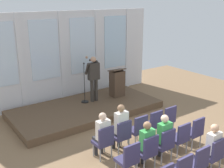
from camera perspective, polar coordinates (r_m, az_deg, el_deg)
The scene contains 22 objects.
rear_partition at distance 11.35m, azimuth -9.48°, elevation 5.63°, with size 8.24×0.14×3.62m.
stage_platform at distance 10.48m, azimuth -5.30°, elevation -5.10°, with size 5.39×2.63×0.26m, color brown.
speaker at distance 10.58m, azimuth -3.80°, elevation 1.75°, with size 0.51×0.69×1.75m.
mic_stand at distance 10.68m, azimuth -5.60°, elevation -2.00°, with size 0.28×0.28×1.56m.
lectern at distance 11.23m, azimuth 1.05°, elevation 0.24°, with size 0.60×0.48×1.16m.
chair_r0_c0 at distance 7.48m, azimuth -1.67°, elevation -11.42°, with size 0.46×0.44×0.94m.
audience_r0_c0 at distance 7.45m, azimuth -2.04°, elevation -9.89°, with size 0.36×0.39×1.30m.
chair_r0_c1 at distance 7.79m, azimuth 2.03°, elevation -10.18°, with size 0.46×0.44×0.94m.
audience_r0_c1 at distance 7.74m, azimuth 1.69°, elevation -8.45°, with size 0.36×0.39×1.39m.
chair_r0_c2 at distance 8.12m, azimuth 5.40°, elevation -9.00°, with size 0.46×0.44×0.94m.
chair_r0_c3 at distance 8.49m, azimuth 8.47°, elevation -7.89°, with size 0.46×0.44×0.94m.
chair_r0_c4 at distance 8.88m, azimuth 11.27°, elevation -6.86°, with size 0.46×0.44×0.94m.
chair_r1_c0 at distance 6.76m, azimuth 3.42°, elevation -14.87°, with size 0.46×0.44×0.94m.
chair_r1_c1 at distance 7.10m, azimuth 7.27°, elevation -13.28°, with size 0.46×0.44×0.94m.
audience_r1_c1 at distance 7.06m, azimuth 6.86°, elevation -11.74°, with size 0.36×0.39×1.29m.
chair_r1_c2 at distance 7.47m, azimuth 10.71°, elevation -11.78°, with size 0.46×0.44×0.94m.
audience_r1_c2 at distance 7.43m, azimuth 10.33°, elevation -10.26°, with size 0.36×0.39×1.31m.
chair_r1_c3 at distance 7.87m, azimuth 13.78°, elevation -10.40°, with size 0.46×0.44×0.94m.
chair_r1_c4 at distance 8.29m, azimuth 16.52°, elevation -9.13°, with size 0.46×0.44×0.94m.
chair_r2_c2 at distance 6.91m, azimuth 17.09°, elevation -14.93°, with size 0.46×0.44×0.94m.
chair_r2_c3 at distance 7.34m, azimuth 20.03°, elevation -13.20°, with size 0.46×0.44×0.94m.
audience_r2_c3 at distance 7.29m, azimuth 19.64°, elevation -11.72°, with size 0.36×0.39×1.29m.
Camera 1 is at (-4.83, -3.93, 4.16)m, focal length 44.74 mm.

